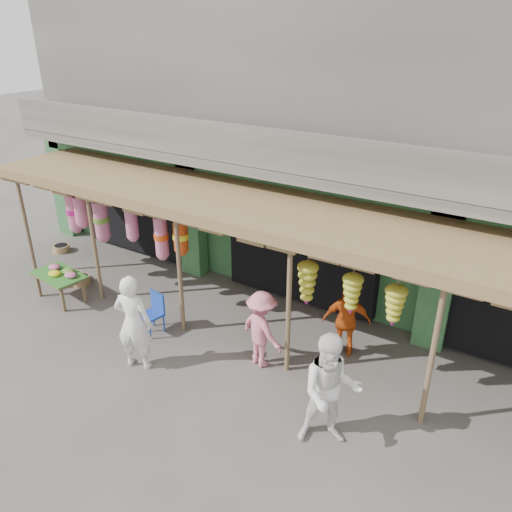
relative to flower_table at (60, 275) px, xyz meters
The scene contains 12 objects.
ground 4.81m from the flower_table, ahead, with size 80.00×80.00×0.00m, color #514C47.
building 7.81m from the flower_table, 49.86° to the left, with size 16.40×6.80×7.00m.
awning 5.18m from the flower_table, 18.50° to the left, with size 14.00×2.70×2.79m.
flower_table is the anchor object (origin of this frame).
blue_chair 2.75m from the flower_table, ahead, with size 0.48×0.49×0.88m.
basket_left 2.91m from the flower_table, 143.04° to the left, with size 0.45×0.45×0.19m, color brown.
basket_mid 1.03m from the flower_table, 129.48° to the left, with size 0.54×0.54×0.21m, color olive.
basket_right 0.91m from the flower_table, 109.14° to the left, with size 0.46×0.46×0.21m, color olive.
person_front 3.41m from the flower_table, 15.01° to the right, with size 0.70×0.46×1.91m, color white.
person_right 7.13m from the flower_table, ahead, with size 0.93×0.72×1.90m, color white.
person_vendor 6.61m from the flower_table, 13.57° to the left, with size 0.90×0.38×1.54m, color #CC4D13.
person_shopper 5.23m from the flower_table, ahead, with size 0.99×0.57×1.53m, color pink.
Camera 1 is at (4.58, -6.87, 5.90)m, focal length 35.00 mm.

